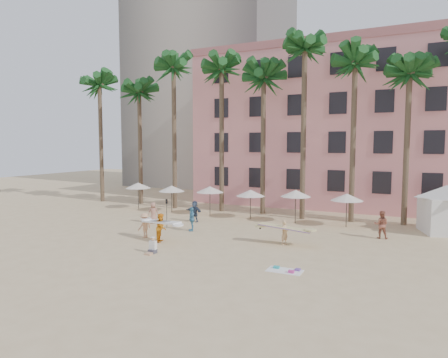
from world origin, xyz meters
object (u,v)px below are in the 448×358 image
at_px(pink_hotel, 369,129).
at_px(cabana, 446,205).
at_px(carrier_white, 161,227).
at_px(carrier_yellow, 285,230).

bearing_deg(pink_hotel, cabana, -61.44).
distance_m(pink_hotel, carrier_white, 26.61).
bearing_deg(cabana, carrier_yellow, -138.71).
relative_size(cabana, carrier_white, 1.76).
xyz_separation_m(pink_hotel, cabana, (6.78, -12.46, -5.93)).
xyz_separation_m(pink_hotel, carrier_yellow, (-2.66, -20.76, -7.07)).
bearing_deg(carrier_white, carrier_yellow, 20.06).
distance_m(pink_hotel, cabana, 15.38).
bearing_deg(pink_hotel, carrier_yellow, -97.31).
relative_size(pink_hotel, carrier_yellow, 10.53).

